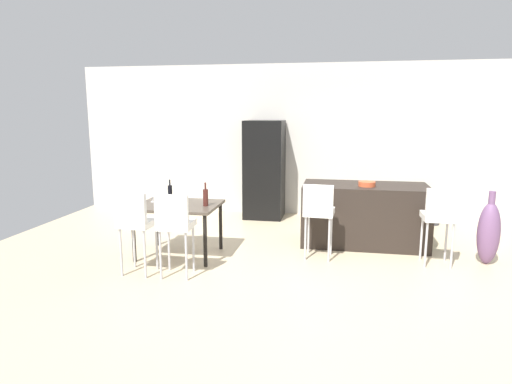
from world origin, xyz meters
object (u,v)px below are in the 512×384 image
object	(u,v)px
dining_chair_far	(175,222)
wine_glass_right	(152,193)
dining_table	(178,209)
kitchen_island	(364,215)
potted_plant	(433,205)
wine_bottle_far	(206,197)
fruit_bowl	(367,184)
dining_chair_near	(135,220)
bar_chair_left	(319,209)
floor_vase	(489,233)
refrigerator	(264,169)
bar_chair_middle	(440,214)
wine_glass_middle	(181,197)
wine_bottle_left	(170,192)

from	to	relation	value
dining_chair_far	wine_glass_right	xyz separation A→B (m)	(-0.66, 0.87, 0.17)
dining_table	kitchen_island	bearing A→B (deg)	21.93
wine_glass_right	potted_plant	xyz separation A→B (m)	(4.27, 2.42, -0.52)
wine_bottle_far	fruit_bowl	xyz separation A→B (m)	(2.18, 0.96, 0.09)
dining_table	dining_chair_near	distance (m)	0.84
bar_chair_left	wine_bottle_far	distance (m)	1.55
wine_bottle_far	wine_glass_right	world-z (taller)	wine_bottle_far
floor_vase	refrigerator	bearing A→B (deg)	148.34
dining_table	bar_chair_middle	bearing A→B (deg)	3.50
bar_chair_middle	wine_glass_middle	distance (m)	3.41
wine_bottle_left	wine_glass_middle	distance (m)	0.54
floor_vase	fruit_bowl	bearing A→B (deg)	162.45
wine_bottle_far	wine_glass_right	size ratio (longest dim) A/B	1.85
dining_chair_far	dining_chair_near	bearing A→B (deg)	-180.00
dining_table	wine_bottle_left	size ratio (longest dim) A/B	3.86
refrigerator	floor_vase	xyz separation A→B (m)	(3.36, -2.07, -0.49)
dining_table	wine_bottle_far	size ratio (longest dim) A/B	3.48
kitchen_island	fruit_bowl	bearing A→B (deg)	-84.05
floor_vase	potted_plant	distance (m)	2.08
wine_glass_middle	refrigerator	xyz separation A→B (m)	(0.70, 2.61, 0.06)
fruit_bowl	potted_plant	distance (m)	2.11
dining_table	floor_vase	world-z (taller)	floor_vase
bar_chair_middle	dining_table	xyz separation A→B (m)	(-3.48, -0.21, -0.03)
bar_chair_left	dining_chair_near	size ratio (longest dim) A/B	1.00
bar_chair_left	wine_glass_right	world-z (taller)	bar_chair_left
kitchen_island	dining_table	bearing A→B (deg)	-158.07
bar_chair_left	fruit_bowl	bearing A→B (deg)	46.45
dining_chair_near	wine_bottle_left	size ratio (longest dim) A/B	3.63
refrigerator	bar_chair_left	bearing A→B (deg)	-63.55
bar_chair_left	floor_vase	size ratio (longest dim) A/B	1.07
wine_glass_middle	refrigerator	world-z (taller)	refrigerator
dining_table	wine_bottle_left	xyz separation A→B (m)	(-0.24, 0.31, 0.19)
dining_chair_far	wine_glass_middle	bearing A→B (deg)	103.52
wine_bottle_left	dining_table	bearing A→B (deg)	-52.30
bar_chair_middle	refrigerator	size ratio (longest dim) A/B	0.57
wine_bottle_far	wine_bottle_left	xyz separation A→B (m)	(-0.65, 0.35, -0.01)
kitchen_island	dining_chair_near	distance (m)	3.39
dining_table	dining_chair_far	bearing A→B (deg)	-72.40
bar_chair_middle	wine_bottle_left	size ratio (longest dim) A/B	3.63
dining_chair_far	fruit_bowl	xyz separation A→B (m)	(2.34, 1.72, 0.26)
dining_chair_far	wine_glass_right	bearing A→B (deg)	127.18
wine_glass_middle	wine_glass_right	bearing A→B (deg)	159.39
bar_chair_left	floor_vase	bearing A→B (deg)	5.30
refrigerator	floor_vase	size ratio (longest dim) A/B	1.87
wine_glass_right	potted_plant	distance (m)	4.93
fruit_bowl	refrigerator	bearing A→B (deg)	138.74
kitchen_island	wine_bottle_left	size ratio (longest dim) A/B	6.39
bar_chair_left	fruit_bowl	world-z (taller)	bar_chair_left
dining_table	fruit_bowl	world-z (taller)	fruit_bowl
bar_chair_left	dining_chair_near	world-z (taller)	same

